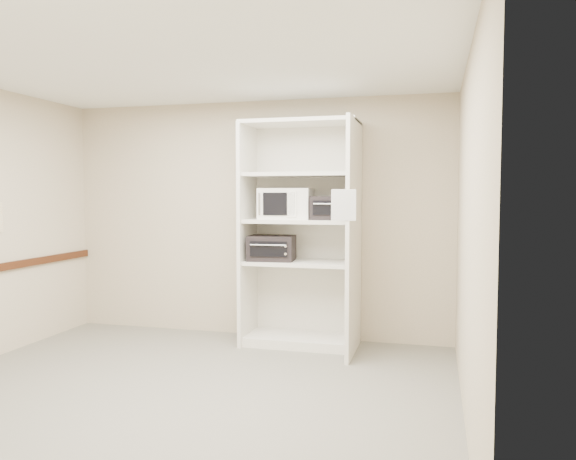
% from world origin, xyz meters
% --- Properties ---
extents(floor, '(4.50, 4.00, 0.01)m').
position_xyz_m(floor, '(0.00, 0.00, 0.00)').
color(floor, slate).
rests_on(floor, ground).
extents(ceiling, '(4.50, 4.00, 0.01)m').
position_xyz_m(ceiling, '(0.00, 0.00, 2.70)').
color(ceiling, white).
extents(wall_back, '(4.50, 0.02, 2.70)m').
position_xyz_m(wall_back, '(0.00, 2.00, 1.35)').
color(wall_back, '#C5B29B').
rests_on(wall_back, ground).
extents(wall_right, '(0.02, 4.00, 2.70)m').
position_xyz_m(wall_right, '(2.25, 0.00, 1.35)').
color(wall_right, '#C5B29B').
rests_on(wall_right, ground).
extents(shelving_unit, '(1.24, 0.92, 2.42)m').
position_xyz_m(shelving_unit, '(0.67, 1.70, 1.13)').
color(shelving_unit, silver).
rests_on(shelving_unit, floor).
extents(microwave, '(0.58, 0.45, 0.33)m').
position_xyz_m(microwave, '(0.45, 1.73, 1.54)').
color(microwave, white).
rests_on(microwave, shelving_unit).
extents(toaster_oven_upper, '(0.43, 0.33, 0.25)m').
position_xyz_m(toaster_oven_upper, '(0.97, 1.66, 1.49)').
color(toaster_oven_upper, black).
rests_on(toaster_oven_upper, shelving_unit).
extents(toaster_oven_lower, '(0.52, 0.41, 0.27)m').
position_xyz_m(toaster_oven_lower, '(0.31, 1.65, 1.06)').
color(toaster_oven_lower, black).
rests_on(toaster_oven_lower, shelving_unit).
extents(paper_sign, '(0.23, 0.03, 0.29)m').
position_xyz_m(paper_sign, '(1.18, 1.07, 1.54)').
color(paper_sign, white).
rests_on(paper_sign, shelving_unit).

